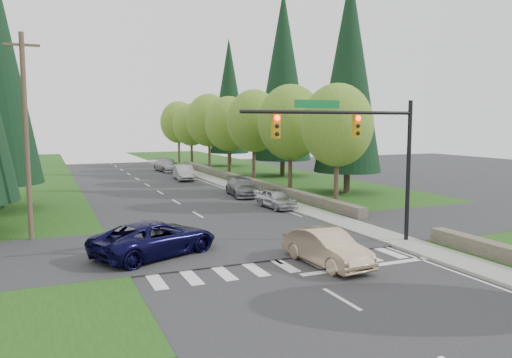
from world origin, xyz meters
TOP-DOWN VIEW (x-y plane):
  - ground at (0.00, 0.00)m, footprint 120.00×120.00m
  - grass_east at (13.00, 20.00)m, footprint 14.00×110.00m
  - cross_street at (0.00, 8.00)m, footprint 120.00×8.00m
  - sidewalk_east at (6.90, 22.00)m, footprint 1.80×80.00m
  - curb_east at (6.05, 22.00)m, footprint 0.20×80.00m
  - stone_wall_north at (8.60, 30.00)m, footprint 0.70×40.00m
  - traffic_signal at (4.37, 4.50)m, footprint 8.70×0.37m
  - utility_pole at (-9.50, 12.00)m, footprint 1.60×0.24m
  - decid_tree_0 at (9.20, 14.00)m, footprint 4.80×4.80m
  - decid_tree_1 at (9.30, 21.00)m, footprint 5.20×5.20m
  - decid_tree_2 at (9.10, 28.00)m, footprint 5.00×5.00m
  - decid_tree_3 at (9.20, 35.00)m, footprint 5.00×5.00m
  - decid_tree_4 at (9.30, 42.00)m, footprint 5.40×5.40m
  - decid_tree_5 at (9.10, 49.00)m, footprint 4.80×4.80m
  - decid_tree_6 at (9.20, 56.00)m, footprint 5.20×5.20m
  - conifer_e_a at (14.00, 20.00)m, footprint 5.44×5.44m
  - conifer_e_b at (15.00, 34.00)m, footprint 6.12×6.12m
  - conifer_e_c at (14.00, 48.00)m, footprint 5.10×5.10m
  - sedan_champagne at (1.62, 2.63)m, footprint 1.99×4.54m
  - suv_navy at (-4.49, 6.70)m, footprint 6.18×4.70m
  - parked_car_a at (5.60, 15.77)m, footprint 1.72×3.91m
  - parked_car_b at (5.60, 22.00)m, footprint 2.65×5.15m
  - parked_car_c at (4.20, 34.66)m, footprint 2.02×4.77m
  - parked_car_d at (4.47, 36.00)m, footprint 1.66×3.92m
  - parked_car_e at (4.72, 44.14)m, footprint 2.70×5.41m

SIDE VIEW (x-z plane):
  - ground at x=0.00m, z-range 0.00..0.00m
  - cross_street at x=0.00m, z-range -0.05..0.05m
  - grass_east at x=13.00m, z-range 0.00..0.06m
  - sidewalk_east at x=6.90m, z-range 0.00..0.13m
  - curb_east at x=6.05m, z-range 0.00..0.13m
  - stone_wall_north at x=8.60m, z-range 0.00..0.70m
  - parked_car_a at x=5.60m, z-range 0.00..1.31m
  - parked_car_d at x=4.47m, z-range 0.00..1.32m
  - parked_car_b at x=5.60m, z-range 0.00..1.43m
  - sedan_champagne at x=1.62m, z-range 0.00..1.45m
  - parked_car_e at x=4.72m, z-range 0.00..1.51m
  - parked_car_c at x=4.20m, z-range 0.00..1.53m
  - suv_navy at x=-4.49m, z-range 0.00..1.56m
  - traffic_signal at x=4.37m, z-range 1.58..8.38m
  - utility_pole at x=-9.50m, z-range 0.14..10.14m
  - decid_tree_5 at x=9.10m, z-range 1.38..9.68m
  - decid_tree_0 at x=9.20m, z-range 1.41..9.78m
  - decid_tree_3 at x=9.20m, z-range 1.39..9.94m
  - decid_tree_1 at x=9.30m, z-range 1.40..10.20m
  - decid_tree_6 at x=9.20m, z-range 1.43..10.30m
  - decid_tree_2 at x=9.10m, z-range 1.52..10.34m
  - decid_tree_4 at x=9.30m, z-range 1.47..10.65m
  - conifer_e_c at x=14.00m, z-range 0.89..17.69m
  - conifer_e_a at x=14.00m, z-range 0.89..18.69m
  - conifer_e_b at x=15.00m, z-range 0.89..20.69m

